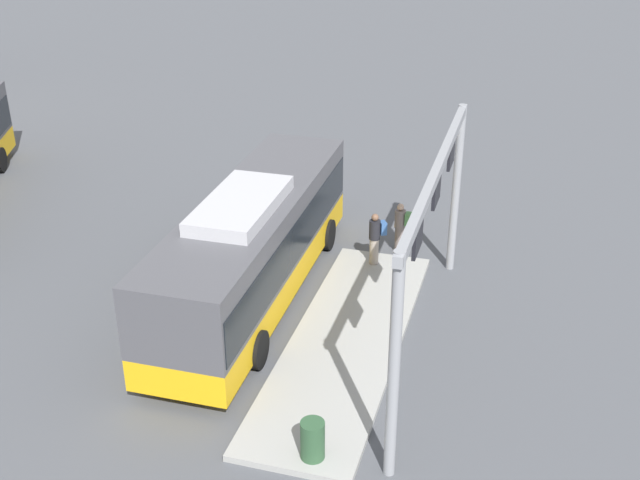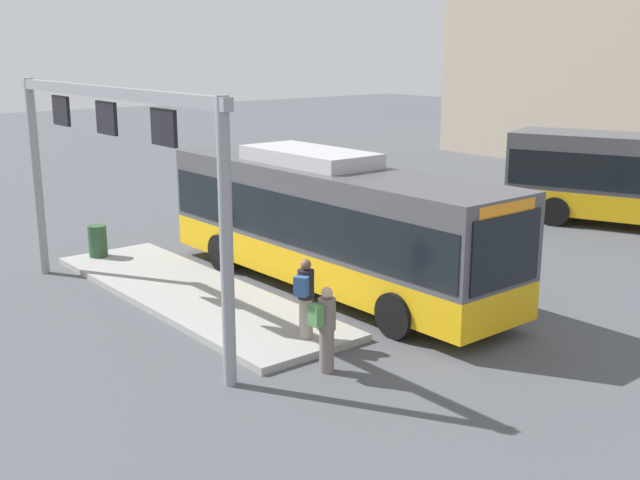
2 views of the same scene
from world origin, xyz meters
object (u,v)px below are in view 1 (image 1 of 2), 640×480
bus_main (253,242)px  person_waiting_near (375,237)px  person_boarding (401,226)px  trash_bin (313,440)px

bus_main → person_waiting_near: size_ratio=6.45×
bus_main → person_waiting_near: (2.72, -2.91, -0.76)m
person_boarding → person_waiting_near: person_waiting_near is taller
person_waiting_near → trash_bin: (-8.79, -0.63, -0.44)m
bus_main → trash_bin: 7.12m
person_waiting_near → trash_bin: bearing=62.9°
bus_main → person_boarding: bearing=-41.2°
bus_main → person_waiting_near: bus_main is taller
person_boarding → person_waiting_near: size_ratio=1.00×
bus_main → trash_bin: size_ratio=11.97×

